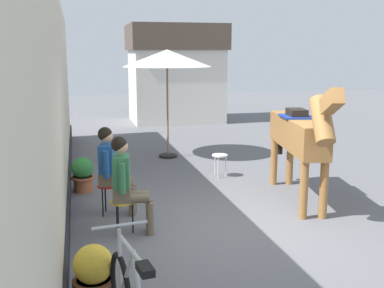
# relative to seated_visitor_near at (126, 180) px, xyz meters

# --- Properties ---
(ground_plane) EXTENTS (40.00, 40.00, 0.00)m
(ground_plane) POSITION_rel_seated_visitor_near_xyz_m (1.57, 2.76, -0.78)
(ground_plane) COLOR slate
(pub_facade_wall) EXTENTS (0.34, 14.00, 3.40)m
(pub_facade_wall) POSITION_rel_seated_visitor_near_xyz_m (-0.98, 1.26, 0.76)
(pub_facade_wall) COLOR beige
(pub_facade_wall) RESTS_ON ground_plane
(distant_cottage) EXTENTS (3.40, 2.60, 3.50)m
(distant_cottage) POSITION_rel_seated_visitor_near_xyz_m (2.97, 10.84, 1.02)
(distant_cottage) COLOR silver
(distant_cottage) RESTS_ON ground_plane
(seated_visitor_near) EXTENTS (0.61, 0.49, 1.39)m
(seated_visitor_near) POSITION_rel_seated_visitor_near_xyz_m (0.00, 0.00, 0.00)
(seated_visitor_near) COLOR gold
(seated_visitor_near) RESTS_ON ground_plane
(seated_visitor_far) EXTENTS (0.61, 0.48, 1.39)m
(seated_visitor_far) POSITION_rel_seated_visitor_near_xyz_m (-0.14, 0.88, 0.00)
(seated_visitor_far) COLOR red
(seated_visitor_far) RESTS_ON ground_plane
(saddled_horse_center) EXTENTS (0.82, 2.97, 2.06)m
(saddled_horse_center) POSITION_rel_seated_visitor_near_xyz_m (2.98, 0.78, 0.38)
(saddled_horse_center) COLOR #9E6B38
(saddled_horse_center) RESTS_ON ground_plane
(flower_planter_nearest) EXTENTS (0.43, 0.43, 0.64)m
(flower_planter_nearest) POSITION_rel_seated_visitor_near_xyz_m (-0.53, -1.87, -0.44)
(flower_planter_nearest) COLOR brown
(flower_planter_nearest) RESTS_ON ground_plane
(flower_planter_farthest) EXTENTS (0.43, 0.43, 0.64)m
(flower_planter_farthest) POSITION_rel_seated_visitor_near_xyz_m (-0.57, 2.27, -0.44)
(flower_planter_farthest) COLOR #A85638
(flower_planter_farthest) RESTS_ON ground_plane
(cafe_parasol) EXTENTS (2.10, 2.10, 2.58)m
(cafe_parasol) POSITION_rel_seated_visitor_near_xyz_m (1.50, 4.77, 1.59)
(cafe_parasol) COLOR black
(cafe_parasol) RESTS_ON ground_plane
(spare_stool_white) EXTENTS (0.32, 0.32, 0.46)m
(spare_stool_white) POSITION_rel_seated_visitor_near_xyz_m (2.18, 2.70, -0.38)
(spare_stool_white) COLOR white
(spare_stool_white) RESTS_ON ground_plane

